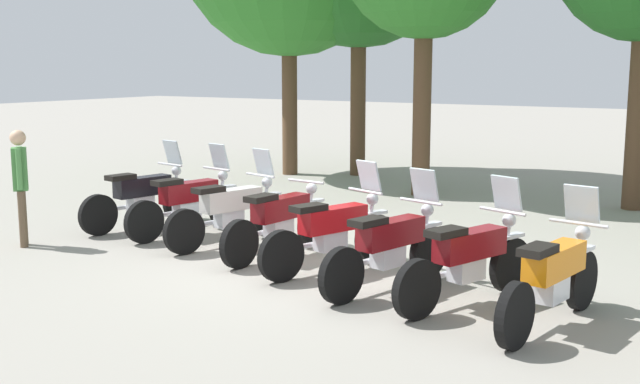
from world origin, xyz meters
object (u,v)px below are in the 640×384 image
object	(u,v)px
motorcycle_4	(333,231)
motorcycle_5	(390,246)
motorcycle_6	(469,258)
motorcycle_0	(142,196)
motorcycle_7	(553,277)
motorcycle_2	(231,210)
motorcycle_1	(189,202)
motorcycle_3	(280,220)
person_0	(20,179)

from	to	relation	value
motorcycle_4	motorcycle_5	bearing A→B (deg)	-90.66
motorcycle_6	motorcycle_4	bearing A→B (deg)	96.71
motorcycle_4	motorcycle_6	bearing A→B (deg)	-83.24
motorcycle_0	motorcycle_7	distance (m)	7.04
motorcycle_2	motorcycle_7	xyz separation A→B (m)	(4.93, -1.14, 0.00)
motorcycle_0	motorcycle_6	size ratio (longest dim) A/B	1.03
motorcycle_1	motorcycle_6	world-z (taller)	same
motorcycle_4	motorcycle_5	distance (m)	1.04
motorcycle_2	motorcycle_3	distance (m)	1.00
motorcycle_1	motorcycle_5	world-z (taller)	same
motorcycle_1	motorcycle_3	xyz separation A→B (m)	(1.97, -0.40, -0.01)
motorcycle_3	person_0	world-z (taller)	person_0
motorcycle_3	motorcycle_6	bearing A→B (deg)	-97.05
motorcycle_0	motorcycle_3	bearing A→B (deg)	-87.17
motorcycle_2	motorcycle_6	xyz separation A→B (m)	(3.95, -0.88, 0.00)
motorcycle_4	motorcycle_7	bearing A→B (deg)	-84.18
motorcycle_0	motorcycle_5	distance (m)	5.05
motorcycle_2	motorcycle_3	bearing A→B (deg)	-86.17
motorcycle_0	motorcycle_4	xyz separation A→B (m)	(3.95, -0.69, 0.00)
motorcycle_2	person_0	size ratio (longest dim) A/B	1.28
motorcycle_0	motorcycle_6	bearing A→B (deg)	-89.75
motorcycle_1	motorcycle_6	bearing A→B (deg)	-90.73
motorcycle_2	motorcycle_7	world-z (taller)	same
motorcycle_3	motorcycle_7	xyz separation A→B (m)	(3.95, -0.96, 0.01)
motorcycle_5	motorcycle_7	world-z (taller)	same
motorcycle_2	motorcycle_4	size ratio (longest dim) A/B	1.02
motorcycle_0	motorcycle_4	world-z (taller)	same
motorcycle_4	motorcycle_7	distance (m)	3.03
motorcycle_2	motorcycle_0	bearing A→B (deg)	97.60
motorcycle_1	person_0	xyz separation A→B (m)	(-1.53, -1.83, 0.47)
motorcycle_0	motorcycle_4	bearing A→B (deg)	-89.00
motorcycle_3	motorcycle_7	world-z (taller)	motorcycle_7
motorcycle_0	motorcycle_1	distance (m)	0.99
motorcycle_6	motorcycle_7	world-z (taller)	same
motorcycle_2	motorcycle_3	size ratio (longest dim) A/B	0.98
motorcycle_1	motorcycle_6	distance (m)	5.06
motorcycle_3	motorcycle_5	distance (m)	2.08
motorcycle_1	motorcycle_7	world-z (taller)	same
motorcycle_4	person_0	size ratio (longest dim) A/B	1.25
motorcycle_1	motorcycle_0	bearing A→B (deg)	100.67
motorcycle_3	person_0	bearing A→B (deg)	118.42
motorcycle_1	motorcycle_3	bearing A→B (deg)	-89.71
motorcycle_6	motorcycle_2	bearing A→B (deg)	96.31
motorcycle_5	motorcycle_6	size ratio (longest dim) A/B	1.02
motorcycle_5	motorcycle_3	bearing A→B (deg)	86.53
motorcycle_6	motorcycle_3	bearing A→B (deg)	95.67
motorcycle_1	motorcycle_2	bearing A→B (deg)	-90.60
motorcycle_5	motorcycle_7	xyz separation A→B (m)	(1.97, -0.34, 0.00)
motorcycle_2	motorcycle_5	distance (m)	3.07
motorcycle_5	motorcycle_7	size ratio (longest dim) A/B	0.99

